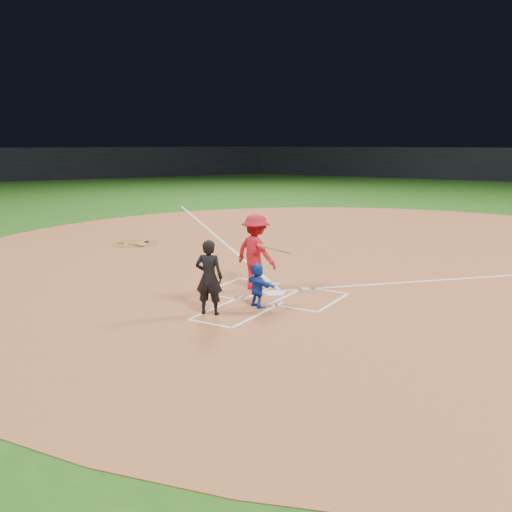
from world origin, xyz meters
The scene contains 14 objects.
ground centered at (0.00, 0.00, 0.00)m, with size 120.00×120.00×0.00m, color #1C4A12.
home_plate_dirt centered at (0.00, 6.00, 0.01)m, with size 28.00×28.00×0.01m, color #965431.
stadium_wall_left centered at (-42.00, 24.00, 1.60)m, with size 1.20×60.00×3.20m, color black.
home_plate centered at (0.00, 0.00, 0.02)m, with size 0.60×0.60×0.02m, color silver.
on_deck_circle centered at (-7.83, 3.55, 0.02)m, with size 1.70×1.70×0.01m, color brown.
on_deck_logo centered at (-7.83, 3.55, 0.02)m, with size 0.80×0.80×0.00m, color gold.
on_deck_bat_a centered at (-7.68, 3.80, 0.05)m, with size 0.06×0.06×0.84m, color #A27B3B.
on_deck_bat_b centered at (-8.03, 3.45, 0.05)m, with size 0.06×0.06×0.84m, color #9A6A38.
on_deck_bat_c centered at (-7.53, 3.25, 0.05)m, with size 0.06×0.06×0.84m, color olive.
bat_weight_donut centered at (-7.63, 3.95, 0.05)m, with size 0.19×0.19×0.05m, color black.
catcher centered at (0.23, -1.23, 0.52)m, with size 0.95×0.30×1.02m, color #1538B0.
umpire centered at (-0.39, -2.24, 0.84)m, with size 0.60×0.40×1.65m, color black.
chalk_markings centered at (0.00, 5.29, 0.01)m, with size 28.35×17.32×0.01m.
batter_at_plate centered at (-0.61, 0.11, 0.98)m, with size 1.64×0.99×1.93m.
Camera 1 is at (6.57, -12.03, 3.70)m, focal length 40.00 mm.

